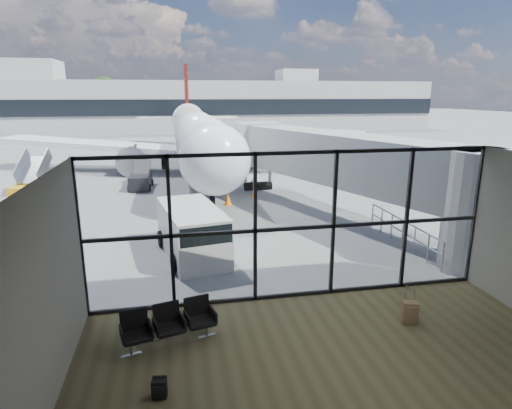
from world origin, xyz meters
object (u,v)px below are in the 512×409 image
object	(u,v)px
seating_row	(168,322)
airliner	(195,133)
suitcase	(410,312)
belt_loader	(141,180)
service_van	(193,232)
backpack	(159,389)
mobile_stairs	(31,188)

from	to	relation	value
seating_row	airliner	size ratio (longest dim) A/B	0.06
seating_row	suitcase	distance (m)	6.40
suitcase	airliner	distance (m)	27.74
belt_loader	service_van	bearing A→B (deg)	-74.99
seating_row	suitcase	size ratio (longest dim) A/B	2.09
backpack	belt_loader	xyz separation A→B (m)	(-1.63, 20.77, 0.32)
backpack	mobile_stairs	xyz separation A→B (m)	(-7.98, 19.58, 0.32)
belt_loader	mobile_stairs	bearing A→B (deg)	-166.30
suitcase	airliner	size ratio (longest dim) A/B	0.03
backpack	mobile_stairs	distance (m)	21.14
backpack	mobile_stairs	bearing A→B (deg)	120.67
service_van	belt_loader	size ratio (longest dim) A/B	1.30
backpack	mobile_stairs	world-z (taller)	mobile_stairs
suitcase	mobile_stairs	size ratio (longest dim) A/B	0.33
airliner	belt_loader	distance (m)	9.51
suitcase	seating_row	bearing A→B (deg)	-167.12
mobile_stairs	service_van	bearing A→B (deg)	-44.37
seating_row	belt_loader	distance (m)	18.85
suitcase	belt_loader	bearing A→B (deg)	128.96
backpack	belt_loader	size ratio (longest dim) A/B	0.13
airliner	belt_loader	size ratio (longest dim) A/B	10.14
backpack	airliner	world-z (taller)	airliner
airliner	service_van	bearing A→B (deg)	-93.89
suitcase	belt_loader	xyz separation A→B (m)	(-8.21, 19.07, 0.21)
seating_row	backpack	world-z (taller)	seating_row
seating_row	airliner	distance (m)	27.21
suitcase	belt_loader	distance (m)	20.76
suitcase	service_van	xyz separation A→B (m)	(-5.47, 6.14, 0.64)
service_van	backpack	bearing A→B (deg)	-108.37
backpack	suitcase	distance (m)	6.80
backpack	service_van	xyz separation A→B (m)	(1.11, 7.84, 0.76)
backpack	belt_loader	distance (m)	20.84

